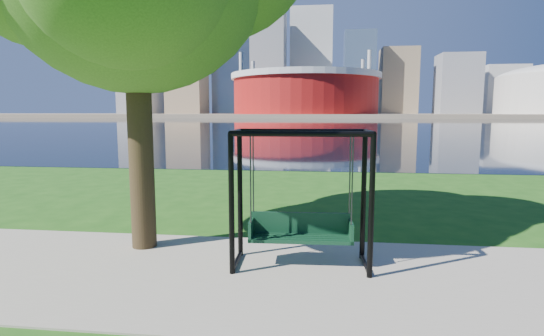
# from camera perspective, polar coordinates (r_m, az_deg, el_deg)

# --- Properties ---
(ground) EXTENTS (900.00, 900.00, 0.00)m
(ground) POSITION_cam_1_polar(r_m,az_deg,el_deg) (7.53, -0.87, -13.01)
(ground) COLOR #1E5114
(ground) RESTS_ON ground
(path) EXTENTS (120.00, 4.00, 0.03)m
(path) POSITION_cam_1_polar(r_m,az_deg,el_deg) (7.07, -1.44, -14.30)
(path) COLOR #9E937F
(path) RESTS_ON ground
(river) EXTENTS (900.00, 180.00, 0.02)m
(river) POSITION_cam_1_polar(r_m,az_deg,el_deg) (109.03, 6.56, 6.00)
(river) COLOR black
(river) RESTS_ON ground
(far_bank) EXTENTS (900.00, 228.00, 2.00)m
(far_bank) POSITION_cam_1_polar(r_m,az_deg,el_deg) (313.00, 6.92, 7.07)
(far_bank) COLOR #937F60
(far_bank) RESTS_ON ground
(stadium) EXTENTS (83.00, 83.00, 32.00)m
(stadium) POSITION_cam_1_polar(r_m,az_deg,el_deg) (242.52, 4.51, 10.14)
(stadium) COLOR maroon
(stadium) RESTS_ON far_bank
(skyline) EXTENTS (392.00, 66.00, 96.50)m
(skyline) POSITION_cam_1_polar(r_m,az_deg,el_deg) (328.12, 6.26, 13.20)
(skyline) COLOR gray
(skyline) RESTS_ON far_bank
(swing) EXTENTS (2.34, 1.10, 2.35)m
(swing) POSITION_cam_1_polar(r_m,az_deg,el_deg) (7.21, 3.90, -4.54)
(swing) COLOR black
(swing) RESTS_ON ground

